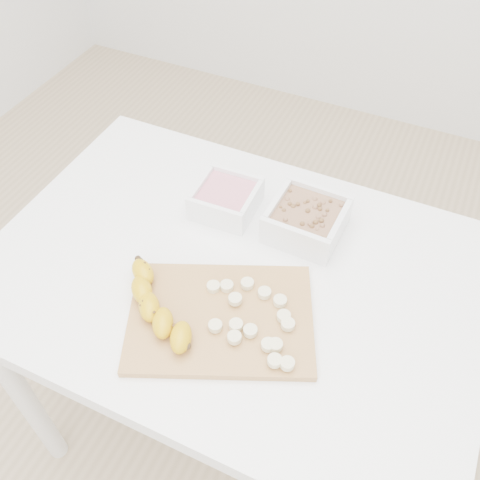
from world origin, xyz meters
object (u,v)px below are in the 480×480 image
at_px(table, 234,298).
at_px(bowl_granola, 307,219).
at_px(cutting_board, 221,318).
at_px(bowl_yogurt, 226,198).
at_px(banana, 158,307).

distance_m(table, bowl_granola, 0.23).
bearing_deg(cutting_board, bowl_granola, 77.14).
bearing_deg(bowl_yogurt, table, -59.41).
height_order(bowl_yogurt, bowl_granola, bowl_granola).
xyz_separation_m(table, banana, (-0.08, -0.16, 0.13)).
relative_size(table, bowl_granola, 6.47).
bearing_deg(banana, bowl_yogurt, 49.16).
bearing_deg(bowl_granola, cutting_board, -102.86).
bearing_deg(cutting_board, bowl_yogurt, 113.79).
relative_size(table, banana, 4.55).
relative_size(table, cutting_board, 2.96).
relative_size(table, bowl_yogurt, 7.43).
relative_size(bowl_yogurt, cutting_board, 0.40).
distance_m(table, bowl_yogurt, 0.22).
distance_m(bowl_granola, banana, 0.36).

